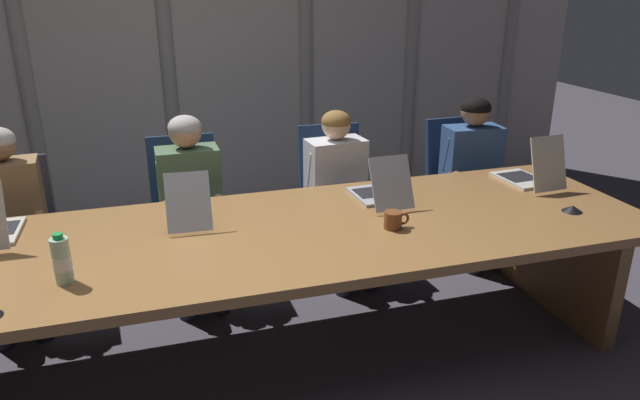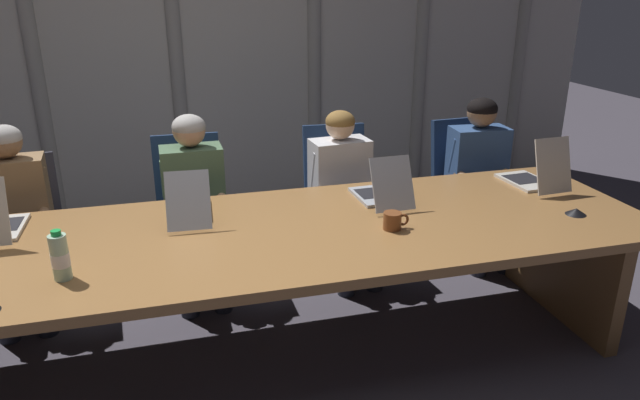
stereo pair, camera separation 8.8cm
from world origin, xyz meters
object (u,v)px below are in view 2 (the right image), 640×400
laptop_right_mid (381,192)px  person_right_mid (345,186)px  water_bottle_primary (60,257)px  laptop_center (190,208)px  laptop_right_end (534,176)px  office_chair_left_mid (29,251)px  office_chair_center (193,231)px  office_chair_right_mid (338,216)px  coffee_mug_near (393,221)px  person_center (195,196)px  person_right_end (482,170)px  office_chair_right_end (466,203)px  conference_mic_middle (576,211)px  person_left_mid (16,213)px

laptop_right_mid → person_right_mid: person_right_mid is taller
water_bottle_primary → laptop_center: bearing=44.7°
laptop_right_end → office_chair_left_mid: laptop_right_end is taller
laptop_right_end → office_chair_center: (-2.02, 0.72, -0.44)m
office_chair_right_mid → coffee_mug_near: size_ratio=7.14×
office_chair_center → person_center: size_ratio=0.84×
person_right_end → office_chair_left_mid: bearing=-88.7°
office_chair_center → office_chair_right_end: 2.00m
person_right_end → conference_mic_middle: size_ratio=10.47×
office_chair_left_mid → office_chair_right_mid: 2.00m
laptop_center → water_bottle_primary: (-0.56, -0.55, 0.04)m
office_chair_center → person_right_mid: (0.99, -0.16, 0.28)m
water_bottle_primary → office_chair_center: bearing=64.9°
office_chair_center → laptop_right_mid: bearing=55.9°
laptop_center → person_left_mid: size_ratio=0.40×
laptop_right_end → water_bottle_primary: size_ratio=2.05×
person_right_mid → person_center: bearing=-95.2°
laptop_center → conference_mic_middle: (2.00, -0.50, -0.04)m
person_left_mid → conference_mic_middle: (2.96, -1.02, 0.10)m
laptop_center → laptop_right_mid: bearing=-88.4°
person_right_mid → laptop_right_mid: bearing=-1.2°
person_right_mid → conference_mic_middle: person_right_mid is taller
office_chair_right_mid → person_center: (-0.98, -0.16, 0.30)m
office_chair_left_mid → person_right_end: 3.02m
person_center → person_right_mid: size_ratio=1.03×
office_chair_right_mid → person_center: bearing=-76.1°
laptop_center → person_left_mid: (-0.96, 0.53, -0.14)m
person_left_mid → person_right_end: (3.00, 0.01, 0.01)m
coffee_mug_near → office_chair_right_mid: bearing=87.2°
coffee_mug_near → conference_mic_middle: coffee_mug_near is taller
laptop_right_end → person_right_end: size_ratio=0.39×
laptop_center → person_center: (0.05, 0.53, -0.13)m
office_chair_right_end → person_right_end: person_right_end is taller
person_right_mid → coffee_mug_near: 0.96m
office_chair_center → water_bottle_primary: 1.45m
laptop_center → office_chair_right_end: laptop_center is taller
laptop_center → person_right_mid: bearing=-59.3°
laptop_right_end → office_chair_left_mid: size_ratio=0.50×
office_chair_center → person_center: 0.34m
laptop_right_end → office_chair_center: bearing=66.7°
person_left_mid → person_right_mid: person_left_mid is taller
person_right_mid → conference_mic_middle: (0.98, -1.02, 0.11)m
coffee_mug_near → water_bottle_primary: bearing=-175.3°
laptop_center → office_chair_right_mid: (1.03, 0.69, -0.43)m
person_left_mid → person_right_end: 3.00m
coffee_mug_near → person_left_mid: bearing=153.9°
person_right_end → conference_mic_middle: (-0.04, -1.03, 0.09)m
laptop_right_mid → office_chair_right_mid: 0.84m
laptop_right_end → office_chair_right_end: 0.85m
laptop_right_mid → person_right_mid: bearing=1.6°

